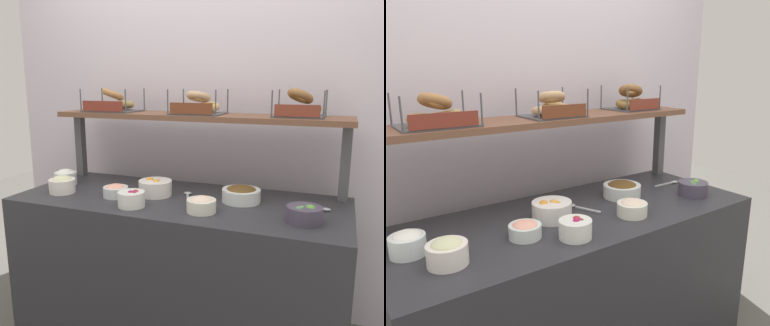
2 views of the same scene
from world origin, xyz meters
TOP-DOWN VIEW (x-y plane):
  - back_wall at (0.00, 0.55)m, footprint 2.95×0.06m
  - deli_counter at (0.00, 0.00)m, footprint 1.75×0.70m
  - shelf_riser_left at (-0.82, 0.27)m, footprint 0.05×0.05m
  - shelf_riser_right at (0.82, 0.27)m, footprint 0.05×0.05m
  - upper_shelf at (0.00, 0.27)m, footprint 1.71×0.32m
  - bowl_cream_cheese at (-0.75, 0.02)m, footprint 0.13×0.13m
  - bowl_scallion_spread at (-0.65, -0.13)m, footprint 0.14×0.14m
  - bowl_potato_salad at (0.19, -0.17)m, footprint 0.14×0.14m
  - bowl_beet_salad at (-0.17, -0.21)m, footprint 0.14×0.14m
  - bowl_chocolate_spread at (0.33, 0.06)m, footprint 0.20×0.20m
  - bowl_fruit_salad at (-0.14, 0.01)m, footprint 0.18×0.18m
  - bowl_lox_spread at (-0.33, -0.09)m, footprint 0.13×0.13m
  - bowl_veggie_mix at (0.66, -0.13)m, footprint 0.16×0.16m
  - serving_spoon_near_plate at (0.03, 0.05)m, footprint 0.09×0.17m
  - serving_spoon_by_edge at (0.71, 0.07)m, footprint 0.18×0.03m
  - bagel_basket_everything at (-0.55, 0.26)m, footprint 0.32×0.26m
  - bagel_basket_sesame at (0.01, 0.26)m, footprint 0.29×0.25m
  - bagel_basket_cinnamon_raisin at (0.57, 0.28)m, footprint 0.27×0.26m

SIDE VIEW (x-z plane):
  - deli_counter at x=0.00m, z-range 0.00..0.85m
  - serving_spoon_near_plate at x=0.03m, z-range 0.85..0.86m
  - serving_spoon_by_edge at x=0.71m, z-range 0.85..0.86m
  - bowl_lox_spread at x=-0.33m, z-range 0.85..0.92m
  - bowl_potato_salad at x=0.19m, z-range 0.85..0.93m
  - bowl_veggie_mix at x=0.66m, z-range 0.85..0.93m
  - bowl_beet_salad at x=-0.17m, z-range 0.85..0.93m
  - bowl_chocolate_spread at x=0.33m, z-range 0.85..0.93m
  - bowl_fruit_salad at x=-0.14m, z-range 0.85..0.94m
  - bowl_cream_cheese at x=-0.75m, z-range 0.85..0.94m
  - bowl_scallion_spread at x=-0.65m, z-range 0.85..0.95m
  - shelf_riser_left at x=-0.82m, z-range 0.85..1.25m
  - shelf_riser_right at x=0.82m, z-range 0.85..1.25m
  - back_wall at x=0.00m, z-range 0.00..2.40m
  - upper_shelf at x=0.00m, z-range 1.25..1.28m
  - bagel_basket_sesame at x=0.01m, z-range 1.26..1.40m
  - bagel_basket_everything at x=-0.55m, z-range 1.25..1.40m
  - bagel_basket_cinnamon_raisin at x=0.57m, z-range 1.25..1.41m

